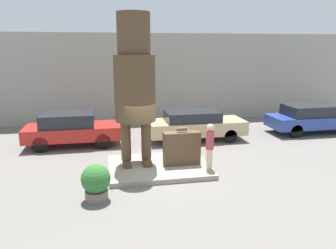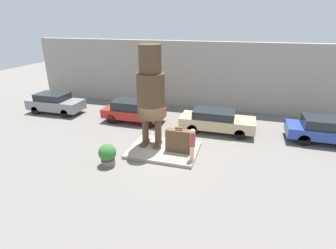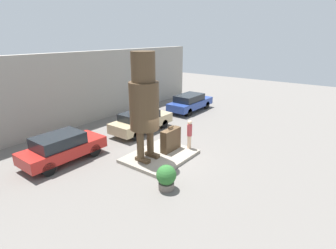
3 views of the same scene
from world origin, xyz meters
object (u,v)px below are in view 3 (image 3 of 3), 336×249
(statue_figure, at_px, (144,99))
(tourist, at_px, (190,133))
(giant_suitcase, at_px, (171,140))
(parked_car_tan, at_px, (141,121))
(parked_car_red, at_px, (62,147))
(parked_car_blue, at_px, (190,102))
(planter_pot, at_px, (166,177))

(statue_figure, bearing_deg, tourist, -23.42)
(giant_suitcase, bearing_deg, parked_car_tan, 66.95)
(giant_suitcase, relative_size, tourist, 0.85)
(tourist, bearing_deg, giant_suitcase, 141.73)
(parked_car_red, bearing_deg, giant_suitcase, -42.00)
(giant_suitcase, relative_size, parked_car_blue, 0.30)
(tourist, bearing_deg, planter_pot, -160.75)
(parked_car_red, height_order, planter_pot, parked_car_red)
(giant_suitcase, distance_m, parked_car_tan, 4.01)
(giant_suitcase, relative_size, parked_car_tan, 0.30)
(statue_figure, xyz_separation_m, giant_suitcase, (1.66, -0.41, -2.58))
(parked_car_red, bearing_deg, parked_car_blue, 0.04)
(giant_suitcase, distance_m, parked_car_red, 5.79)
(statue_figure, bearing_deg, planter_pot, -120.29)
(parked_car_blue, bearing_deg, tourist, -147.70)
(parked_car_red, bearing_deg, statue_figure, -52.64)
(parked_car_tan, relative_size, parked_car_blue, 0.98)
(giant_suitcase, height_order, tourist, tourist)
(statue_figure, relative_size, planter_pot, 4.89)
(statue_figure, relative_size, parked_car_red, 1.27)
(tourist, height_order, planter_pot, tourist)
(parked_car_tan, height_order, planter_pot, parked_car_tan)
(statue_figure, xyz_separation_m, parked_car_red, (-2.64, 3.46, -2.56))
(tourist, distance_m, parked_car_tan, 4.44)
(tourist, relative_size, parked_car_red, 0.39)
(statue_figure, distance_m, giant_suitcase, 3.09)
(parked_car_blue, bearing_deg, statue_figure, -160.39)
(statue_figure, distance_m, tourist, 3.58)
(parked_car_tan, bearing_deg, tourist, -99.13)
(parked_car_blue, xyz_separation_m, planter_pot, (-11.20, -5.95, -0.21))
(parked_car_red, bearing_deg, tourist, -41.40)
(parked_car_red, relative_size, parked_car_tan, 0.92)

